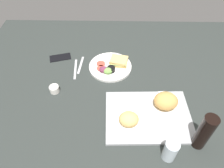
# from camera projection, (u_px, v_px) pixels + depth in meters

# --- Properties ---
(ground_plane) EXTENTS (1.90, 1.50, 0.03)m
(ground_plane) POSITION_uv_depth(u_px,v_px,m) (115.00, 87.00, 1.29)
(ground_plane) COLOR #282D2B
(serving_tray) EXTENTS (0.46, 0.34, 0.02)m
(serving_tray) POSITION_uv_depth(u_px,v_px,m) (149.00, 116.00, 1.11)
(serving_tray) COLOR #9EA0A3
(serving_tray) RESTS_ON ground_plane
(bread_plate_near) EXTENTS (0.22, 0.22, 0.10)m
(bread_plate_near) POSITION_uv_depth(u_px,v_px,m) (167.00, 103.00, 1.11)
(bread_plate_near) COLOR white
(bread_plate_near) RESTS_ON serving_tray
(bread_plate_far) EXTENTS (0.19, 0.19, 0.08)m
(bread_plate_far) POSITION_uv_depth(u_px,v_px,m) (130.00, 121.00, 1.05)
(bread_plate_far) COLOR white
(bread_plate_far) RESTS_ON serving_tray
(plate_with_salad) EXTENTS (0.28, 0.28, 0.05)m
(plate_with_salad) POSITION_uv_depth(u_px,v_px,m) (112.00, 66.00, 1.37)
(plate_with_salad) COLOR white
(plate_with_salad) RESTS_ON ground_plane
(drinking_glass) EXTENTS (0.06, 0.06, 0.12)m
(drinking_glass) POSITION_uv_depth(u_px,v_px,m) (171.00, 151.00, 0.92)
(drinking_glass) COLOR silver
(drinking_glass) RESTS_ON ground_plane
(soda_bottle) EXTENTS (0.06, 0.06, 0.22)m
(soda_bottle) POSITION_uv_depth(u_px,v_px,m) (205.00, 132.00, 0.93)
(soda_bottle) COLOR black
(soda_bottle) RESTS_ON ground_plane
(espresso_cup) EXTENTS (0.06, 0.06, 0.04)m
(espresso_cup) POSITION_uv_depth(u_px,v_px,m) (55.00, 89.00, 1.23)
(espresso_cup) COLOR silver
(espresso_cup) RESTS_ON ground_plane
(fork) EXTENTS (0.03, 0.17, 0.01)m
(fork) POSITION_uv_depth(u_px,v_px,m) (81.00, 65.00, 1.40)
(fork) COLOR #B7B7BC
(fork) RESTS_ON ground_plane
(knife) EXTENTS (0.03, 0.19, 0.01)m
(knife) POSITION_uv_depth(u_px,v_px,m) (76.00, 69.00, 1.37)
(knife) COLOR #B7B7BC
(knife) RESTS_ON ground_plane
(cell_phone) EXTENTS (0.16, 0.11, 0.01)m
(cell_phone) POSITION_uv_depth(u_px,v_px,m) (61.00, 57.00, 1.45)
(cell_phone) COLOR black
(cell_phone) RESTS_ON ground_plane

